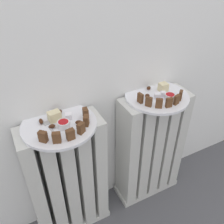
{
  "coord_description": "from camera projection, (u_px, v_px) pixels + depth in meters",
  "views": [
    {
      "loc": [
        -0.37,
        -0.45,
        1.19
      ],
      "look_at": [
        0.0,
        0.28,
        0.61
      ],
      "focal_mm": 38.85,
      "sensor_mm": 36.0,
      "label": 1
    }
  ],
  "objects": [
    {
      "name": "radiator_left",
      "position": [
        68.0,
        180.0,
        1.09
      ],
      "size": [
        0.35,
        0.14,
        0.62
      ],
      "color": "silver",
      "rests_on": "ground_plane"
    },
    {
      "name": "radiator_right",
      "position": [
        150.0,
        149.0,
        1.26
      ],
      "size": [
        0.35,
        0.14,
        0.62
      ],
      "color": "silver",
      "rests_on": "ground_plane"
    },
    {
      "name": "plate_left",
      "position": [
        59.0,
        125.0,
        0.91
      ],
      "size": [
        0.28,
        0.28,
        0.01
      ],
      "primitive_type": "cylinder",
      "color": "white",
      "rests_on": "radiator_left"
    },
    {
      "name": "plate_right",
      "position": [
        157.0,
        96.0,
        1.07
      ],
      "size": [
        0.28,
        0.28,
        0.01
      ],
      "primitive_type": "cylinder",
      "color": "white",
      "rests_on": "radiator_right"
    },
    {
      "name": "dark_cake_slice_left_0",
      "position": [
        43.0,
        137.0,
        0.81
      ],
      "size": [
        0.03,
        0.03,
        0.04
      ],
      "primitive_type": "cube",
      "rotation": [
        0.0,
        0.0,
        -0.8
      ],
      "color": "#56351E",
      "rests_on": "plate_left"
    },
    {
      "name": "dark_cake_slice_left_1",
      "position": [
        57.0,
        138.0,
        0.81
      ],
      "size": [
        0.03,
        0.03,
        0.04
      ],
      "primitive_type": "cube",
      "rotation": [
        0.0,
        0.0,
        -0.35
      ],
      "color": "#56351E",
      "rests_on": "plate_left"
    },
    {
      "name": "dark_cake_slice_left_2",
      "position": [
        70.0,
        134.0,
        0.82
      ],
      "size": [
        0.03,
        0.02,
        0.04
      ],
      "primitive_type": "cube",
      "rotation": [
        0.0,
        0.0,
        0.1
      ],
      "color": "#56351E",
      "rests_on": "plate_left"
    },
    {
      "name": "dark_cake_slice_left_3",
      "position": [
        81.0,
        128.0,
        0.85
      ],
      "size": [
        0.03,
        0.03,
        0.04
      ],
      "primitive_type": "cube",
      "rotation": [
        0.0,
        0.0,
        0.56
      ],
      "color": "#56351E",
      "rests_on": "plate_left"
    },
    {
      "name": "dark_cake_slice_left_4",
      "position": [
        86.0,
        120.0,
        0.88
      ],
      "size": [
        0.03,
        0.03,
        0.04
      ],
      "primitive_type": "cube",
      "rotation": [
        0.0,
        0.0,
        1.01
      ],
      "color": "#56351E",
      "rests_on": "plate_left"
    },
    {
      "name": "dark_cake_slice_left_5",
      "position": [
        86.0,
        113.0,
        0.92
      ],
      "size": [
        0.02,
        0.03,
        0.04
      ],
      "primitive_type": "cube",
      "rotation": [
        0.0,
        0.0,
        1.46
      ],
      "color": "#56351E",
      "rests_on": "plate_left"
    },
    {
      "name": "marble_cake_slice_left_0",
      "position": [
        54.0,
        116.0,
        0.91
      ],
      "size": [
        0.05,
        0.04,
        0.04
      ],
      "primitive_type": "cube",
      "rotation": [
        0.0,
        0.0,
        0.11
      ],
      "color": "beige",
      "rests_on": "plate_left"
    },
    {
      "name": "turkish_delight_left_0",
      "position": [
        69.0,
        116.0,
        0.92
      ],
      "size": [
        0.03,
        0.03,
        0.02
      ],
      "primitive_type": "cube",
      "rotation": [
        0.0,
        0.0,
        1.25
      ],
      "color": "white",
      "rests_on": "plate_left"
    },
    {
      "name": "turkish_delight_left_1",
      "position": [
        52.0,
        113.0,
        0.94
      ],
      "size": [
        0.03,
        0.03,
        0.02
      ],
      "primitive_type": "cube",
      "rotation": [
        0.0,
        0.0,
        1.21
      ],
      "color": "white",
      "rests_on": "plate_left"
    },
    {
      "name": "medjool_date_left_0",
      "position": [
        79.0,
        122.0,
        0.89
      ],
      "size": [
        0.03,
        0.03,
        0.02
      ],
      "primitive_type": "ellipsoid",
      "rotation": [
        0.0,
        0.0,
        2.71
      ],
      "color": "#3D1E0F",
      "rests_on": "plate_left"
    },
    {
      "name": "medjool_date_left_1",
      "position": [
        52.0,
        126.0,
        0.88
      ],
      "size": [
        0.03,
        0.02,
        0.01
      ],
      "primitive_type": "ellipsoid",
      "rotation": [
        0.0,
        0.0,
        3.02
      ],
      "color": "#3D1E0F",
      "rests_on": "plate_left"
    },
    {
      "name": "medjool_date_left_2",
      "position": [
        60.0,
        112.0,
        0.95
      ],
      "size": [
        0.03,
        0.03,
        0.02
      ],
      "primitive_type": "ellipsoid",
      "rotation": [
        0.0,
        0.0,
        0.82
      ],
      "color": "#3D1E0F",
      "rests_on": "plate_left"
    },
    {
      "name": "medjool_date_left_3",
      "position": [
        41.0,
        121.0,
        0.9
      ],
      "size": [
        0.02,
        0.03,
        0.02
      ],
      "primitive_type": "ellipsoid",
      "rotation": [
        0.0,
        0.0,
        1.48
      ],
      "color": "#3D1E0F",
      "rests_on": "plate_left"
    },
    {
      "name": "jam_bowl_left",
      "position": [
        64.0,
        124.0,
        0.88
      ],
      "size": [
        0.05,
        0.05,
        0.03
      ],
      "color": "white",
      "rests_on": "plate_left"
    },
    {
      "name": "dark_cake_slice_right_0",
      "position": [
        140.0,
        98.0,
        1.01
      ],
      "size": [
        0.02,
        0.03,
        0.04
      ],
      "primitive_type": "cube",
      "rotation": [
        0.0,
        0.0,
        -1.4
      ],
      "color": "#56351E",
      "rests_on": "plate_right"
    },
    {
      "name": "dark_cake_slice_right_1",
      "position": [
        149.0,
        102.0,
        0.99
      ],
      "size": [
        0.03,
        0.03,
        0.04
      ],
      "primitive_type": "cube",
      "rotation": [
        0.0,
        0.0,
        -0.98
      ],
      "color": "#56351E",
      "rests_on": "plate_right"
    },
    {
      "name": "dark_cake_slice_right_2",
      "position": [
        159.0,
        103.0,
        0.98
      ],
      "size": [
        0.03,
        0.02,
        0.04
      ],
      "primitive_type": "cube",
      "rotation": [
        0.0,
        0.0,
        -0.56
      ],
      "color": "#56351E",
      "rests_on": "plate_right"
    },
    {
      "name": "dark_cake_slice_right_3",
      "position": [
        169.0,
        103.0,
        0.98
      ],
      "size": [
        0.03,
        0.02,
        0.04
      ],
      "primitive_type": "cube",
      "rotation": [
        0.0,
        0.0,
        -0.14
      ],
      "color": "#56351E",
      "rests_on": "plate_right"
    },
    {
      "name": "dark_cake_slice_right_4",
      "position": [
        177.0,
        100.0,
        1.0
      ],
      "size": [
        0.03,
        0.02,
        0.04
      ],
      "primitive_type": "cube",
      "rotation": [
        0.0,
        0.0,
        0.29
      ],
      "color": "#56351E",
      "rests_on": "plate_right"
    },
    {
      "name": "dark_cake_slice_right_5",
      "position": [
        180.0,
        95.0,
        1.03
      ],
      "size": [
        0.03,
        0.03,
        0.04
      ],
      "primitive_type": "cube",
      "rotation": [
        0.0,
        0.0,
        0.71
      ],
      "color": "#56351E",
      "rests_on": "plate_right"
    },
    {
      "name": "marble_cake_slice_right_0",
      "position": [
        163.0,
        87.0,
        1.09
      ],
      "size": [
        0.04,
        0.03,
        0.04
      ],
      "primitive_type": "cube",
      "rotation": [
        0.0,
        0.0,
        0.03
      ],
      "color": "beige",
      "rests_on": "plate_right"
    },
    {
      "name": "turkish_delight_right_0",
      "position": [
        157.0,
        96.0,
        1.04
      ],
      "size": [
        0.03,
        0.03,
        0.03
      ],
      "primitive_type": "cube",
      "rotation": [
        0.0,
        0.0,
        1.02
      ],
      "color": "white",
      "rests_on": "plate_right"
    },
    {
      "name": "turkish_delight_right_1",
      "position": [
        163.0,
        94.0,
        1.06
      ],
      "size": [
        0.03,
        0.03,
        0.02
      ],
      "primitive_type": "cube",
      "rotation": [
        0.0,
        0.0,
        1.12
      ],
      "color": "white",
      "rests_on": "plate_right"
    },
    {
      "name": "medjool_date_right_0",
      "position": [
        147.0,
        96.0,
        1.05
      ],
      "size": [
        0.03,
        0.03,
        0.02
      ],
      "primitive_type": "ellipsoid",
      "rotation": [
        0.0,
        0.0,
        0.67
      ],
      "color": "#3D1E0F",
      "rests_on": "plate_right"
    },
    {
      "name": "medjool_date_right_1",
      "position": [
        149.0,
        88.0,
        1.11
      ],
      "size": [
        0.03,
        0.03,
        0.01
      ],
      "primitive_type": "ellipsoid",
      "rotation": [
        0.0,
        0.0,
        0.56
      ],
      "color": "#3D1E0F",
      "rests_on": "plate_right"
    },
    {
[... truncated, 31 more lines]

